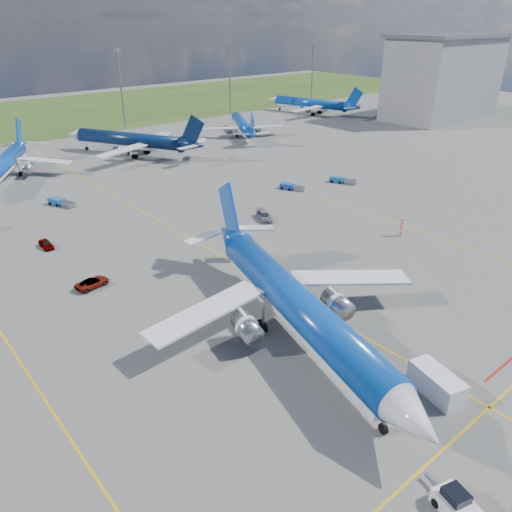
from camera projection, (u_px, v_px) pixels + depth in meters
ground at (324, 314)px, 58.09m from camera, size 400.00×400.00×0.00m
taxiway_lines at (193, 240)px, 77.31m from camera, size 60.25×160.00×0.02m
floodlight_masts at (52, 92)px, 134.30m from camera, size 202.20×0.50×22.70m
terminal_building at (444, 77)px, 163.05m from camera, size 42.00×22.00×26.00m
warning_post at (401, 227)px, 77.97m from camera, size 0.50×0.50×3.00m
bg_jet_nnw at (7, 180)px, 105.30m from camera, size 42.82×46.01×9.66m
bg_jet_n at (132, 155)px, 123.66m from camera, size 46.69×50.60×10.67m
bg_jet_ne at (243, 135)px, 144.20m from camera, size 38.32×41.44×8.73m
bg_jet_ene at (310, 114)px, 174.95m from camera, size 37.63×44.02×9.92m
main_airliner at (297, 338)px, 53.72m from camera, size 44.38×51.80×11.64m
pushback_tug at (459, 507)px, 34.49m from camera, size 2.93×5.42×1.80m
service_van at (436, 383)px, 45.45m from camera, size 3.57×5.71×2.33m
service_car_a at (46, 244)px, 74.35m from camera, size 1.48×3.60×1.22m
service_car_b at (92, 283)px, 63.62m from camera, size 4.66×2.71×1.22m
service_car_c at (264, 216)px, 84.54m from camera, size 3.64×5.13×1.38m
baggage_tug_w at (291, 187)px, 99.13m from camera, size 3.23×4.99×1.10m
baggage_tug_c at (61, 203)px, 90.86m from camera, size 3.38×5.66×1.24m
baggage_tug_e at (342, 180)px, 103.06m from camera, size 3.43×5.44×1.19m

